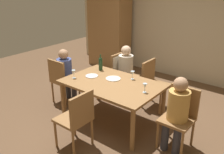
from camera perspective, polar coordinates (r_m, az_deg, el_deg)
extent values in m
plane|color=brown|center=(4.50, 0.00, -9.87)|extent=(10.00, 10.00, 0.00)
cube|color=beige|center=(6.28, 16.06, 11.77)|extent=(6.40, 0.12, 2.70)
cube|color=olive|center=(6.93, -0.65, 10.98)|extent=(1.10, 0.56, 2.10)
cube|color=olive|center=(4.17, 0.00, -1.53)|extent=(1.63, 1.06, 0.04)
cylinder|color=olive|center=(4.51, -11.18, -5.25)|extent=(0.07, 0.07, 0.69)
cylinder|color=olive|center=(3.64, 4.76, -12.08)|extent=(0.07, 0.07, 0.69)
cylinder|color=olive|center=(5.08, -3.33, -1.59)|extent=(0.07, 0.07, 0.69)
cylinder|color=olive|center=(4.33, 11.67, -6.49)|extent=(0.07, 0.07, 0.69)
cylinder|color=olive|center=(5.29, 5.95, -2.20)|extent=(0.04, 0.04, 0.44)
cylinder|color=olive|center=(5.00, 3.58, -3.61)|extent=(0.04, 0.04, 0.44)
cylinder|color=olive|center=(5.48, 2.62, -1.19)|extent=(0.04, 0.04, 0.44)
cylinder|color=olive|center=(5.20, 0.15, -2.49)|extent=(0.04, 0.04, 0.44)
cube|color=olive|center=(5.14, 3.13, 0.09)|extent=(0.44, 0.44, 0.04)
cube|color=olive|center=(5.17, 1.38, 3.07)|extent=(0.04, 0.44, 0.44)
cube|color=beige|center=(5.16, 1.38, 3.30)|extent=(0.07, 0.40, 0.31)
cylinder|color=olive|center=(5.38, -10.33, -2.01)|extent=(0.04, 0.04, 0.44)
cylinder|color=olive|center=(5.12, -7.50, -3.10)|extent=(0.04, 0.04, 0.44)
cylinder|color=olive|center=(5.17, -13.47, -3.33)|extent=(0.04, 0.04, 0.44)
cylinder|color=olive|center=(4.90, -10.68, -4.56)|extent=(0.04, 0.04, 0.44)
cube|color=olive|center=(5.04, -10.68, -0.75)|extent=(0.44, 0.44, 0.04)
cube|color=olive|center=(4.84, -12.65, 1.15)|extent=(0.44, 0.04, 0.44)
cylinder|color=olive|center=(3.68, 15.76, -14.94)|extent=(0.04, 0.04, 0.44)
cylinder|color=olive|center=(3.80, 10.40, -13.08)|extent=(0.04, 0.04, 0.44)
cylinder|color=olive|center=(3.97, 18.02, -12.15)|extent=(0.04, 0.04, 0.44)
cylinder|color=olive|center=(4.08, 13.01, -10.54)|extent=(0.04, 0.04, 0.44)
cube|color=olive|center=(3.75, 14.65, -9.60)|extent=(0.44, 0.44, 0.04)
cube|color=olive|center=(3.80, 16.27, -5.20)|extent=(0.44, 0.04, 0.44)
cylinder|color=olive|center=(3.85, -12.83, -12.70)|extent=(0.04, 0.04, 0.44)
cylinder|color=olive|center=(4.05, -8.63, -10.45)|extent=(0.04, 0.04, 0.44)
cylinder|color=olive|center=(3.61, -8.86, -15.02)|extent=(0.04, 0.04, 0.44)
cylinder|color=olive|center=(3.82, -4.62, -12.45)|extent=(0.04, 0.04, 0.44)
cube|color=olive|center=(3.70, -8.95, -9.54)|extent=(0.44, 0.44, 0.04)
cube|color=olive|center=(3.45, -6.90, -7.29)|extent=(0.04, 0.44, 0.44)
cylinder|color=olive|center=(4.97, 13.07, -4.32)|extent=(0.04, 0.04, 0.44)
cylinder|color=olive|center=(4.67, 10.99, -5.98)|extent=(0.04, 0.04, 0.44)
cylinder|color=olive|center=(5.13, 9.27, -3.20)|extent=(0.04, 0.04, 0.44)
cylinder|color=olive|center=(4.83, 7.01, -4.72)|extent=(0.04, 0.04, 0.44)
cube|color=olive|center=(4.79, 10.27, -1.96)|extent=(0.44, 0.44, 0.04)
cube|color=olive|center=(4.79, 8.38, 1.26)|extent=(0.04, 0.44, 0.44)
cylinder|color=#33333D|center=(5.23, 4.90, -2.32)|extent=(0.11, 0.11, 0.46)
cylinder|color=#33333D|center=(5.10, 3.77, -2.97)|extent=(0.11, 0.11, 0.46)
cylinder|color=beige|center=(5.06, 3.18, 2.50)|extent=(0.30, 0.30, 0.46)
sphere|color=beige|center=(4.96, 3.26, 6.09)|extent=(0.20, 0.20, 0.20)
cylinder|color=#33333D|center=(5.27, -10.03, -2.38)|extent=(0.11, 0.11, 0.46)
cylinder|color=#33333D|center=(5.15, -8.73, -2.89)|extent=(0.11, 0.11, 0.46)
cylinder|color=#475699|center=(4.96, -10.86, 1.63)|extent=(0.29, 0.29, 0.45)
sphere|color=tan|center=(4.86, -11.13, 5.17)|extent=(0.19, 0.19, 0.19)
cylinder|color=#33333D|center=(3.73, 14.67, -13.97)|extent=(0.11, 0.11, 0.46)
cylinder|color=#33333D|center=(3.79, 12.11, -13.09)|extent=(0.11, 0.11, 0.46)
cylinder|color=tan|center=(3.63, 15.00, -6.47)|extent=(0.30, 0.30, 0.47)
sphere|color=tan|center=(3.49, 15.53, -1.63)|extent=(0.20, 0.20, 0.20)
cylinder|color=#19381E|center=(4.69, -2.64, 2.76)|extent=(0.07, 0.07, 0.20)
sphere|color=#19381E|center=(4.65, -2.67, 4.09)|extent=(0.07, 0.07, 0.07)
cylinder|color=#19381E|center=(4.64, -2.68, 4.68)|extent=(0.03, 0.03, 0.08)
cylinder|color=silver|center=(4.31, 4.71, -0.47)|extent=(0.06, 0.06, 0.00)
cylinder|color=silver|center=(4.30, 4.72, -0.02)|extent=(0.01, 0.01, 0.07)
cone|color=silver|center=(4.27, 4.75, 0.88)|extent=(0.07, 0.07, 0.07)
cylinder|color=silver|center=(4.40, -8.75, -0.21)|extent=(0.06, 0.06, 0.00)
cylinder|color=silver|center=(4.38, -8.78, 0.23)|extent=(0.01, 0.01, 0.07)
cone|color=silver|center=(4.36, -8.83, 1.12)|extent=(0.07, 0.07, 0.07)
cylinder|color=silver|center=(3.85, 7.50, -3.50)|extent=(0.06, 0.06, 0.00)
cylinder|color=silver|center=(3.83, 7.53, -3.00)|extent=(0.01, 0.01, 0.07)
cone|color=silver|center=(3.80, 7.58, -2.01)|extent=(0.07, 0.07, 0.07)
cylinder|color=white|center=(4.43, -4.69, 0.25)|extent=(0.22, 0.22, 0.01)
cylinder|color=white|center=(4.30, 0.28, -0.38)|extent=(0.26, 0.26, 0.01)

